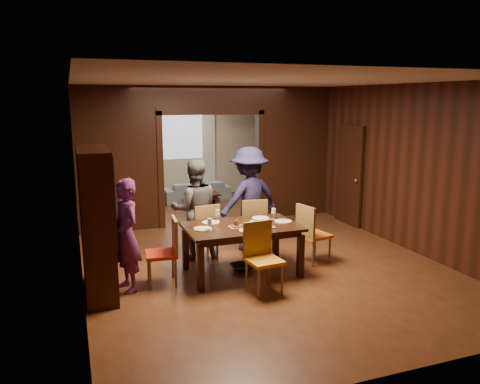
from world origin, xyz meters
name	(u,v)px	position (x,y,z in m)	size (l,w,h in m)	color
floor	(237,243)	(0.00, 0.00, 0.00)	(9.00, 9.00, 0.00)	#4F2816
ceiling	(236,83)	(0.00, 0.00, 2.90)	(5.50, 9.00, 0.02)	silver
room_walls	(208,152)	(0.00, 1.89, 1.51)	(5.52, 9.01, 2.90)	black
person_purple	(126,236)	(-2.16, -1.52, 0.79)	(0.58, 0.38, 1.58)	#60215F
person_grey	(195,209)	(-0.92, -0.50, 0.83)	(0.81, 0.63, 1.67)	#515057
person_navy	(249,199)	(0.08, -0.41, 0.91)	(1.18, 0.68, 1.83)	#1E1A41
sofa	(196,191)	(0.24, 3.85, 0.26)	(1.76, 0.69, 0.51)	#839CAC
serving_bowl	(242,220)	(-0.39, -1.35, 0.80)	(0.36, 0.36, 0.09)	black
dining_table	(242,249)	(-0.44, -1.46, 0.38)	(1.70, 1.06, 0.76)	black
coffee_table	(203,202)	(0.12, 2.78, 0.20)	(0.80, 0.50, 0.40)	black
chair_left	(161,252)	(-1.67, -1.47, 0.48)	(0.44, 0.44, 0.97)	red
chair_right	(314,233)	(0.85, -1.38, 0.48)	(0.44, 0.44, 0.97)	orange
chair_far_l	(202,232)	(-0.84, -0.68, 0.48)	(0.44, 0.44, 0.97)	orange
chair_far_r	(252,225)	(0.09, -0.55, 0.48)	(0.44, 0.44, 0.97)	#C24912
chair_near	(264,259)	(-0.40, -2.24, 0.48)	(0.44, 0.44, 0.97)	orange
hutch	(97,223)	(-2.53, -1.50, 1.00)	(0.40, 1.20, 2.00)	black
door_right	(349,175)	(2.70, 0.50, 1.05)	(0.06, 0.90, 2.10)	black
window_far	(181,134)	(0.00, 4.44, 1.70)	(1.20, 0.03, 1.30)	silver
curtain_left	(154,153)	(-0.75, 4.40, 1.25)	(0.35, 0.06, 2.40)	white
curtain_right	(209,150)	(0.75, 4.40, 1.25)	(0.35, 0.06, 2.40)	white
plate_left	(203,229)	(-1.05, -1.46, 0.77)	(0.27, 0.27, 0.01)	silver
plate_far_l	(211,222)	(-0.83, -1.15, 0.77)	(0.27, 0.27, 0.01)	white
plate_far_r	(261,218)	(-0.01, -1.17, 0.77)	(0.27, 0.27, 0.01)	silver
plate_right	(283,221)	(0.24, -1.48, 0.77)	(0.27, 0.27, 0.01)	silver
plate_near	(248,230)	(-0.45, -1.77, 0.77)	(0.27, 0.27, 0.01)	silver
platter_a	(239,226)	(-0.52, -1.56, 0.78)	(0.30, 0.20, 0.04)	gray
platter_b	(264,227)	(-0.17, -1.70, 0.78)	(0.30, 0.20, 0.04)	slate
wineglass_left	(210,224)	(-0.97, -1.56, 0.85)	(0.08, 0.08, 0.18)	silver
wineglass_far	(217,215)	(-0.71, -1.08, 0.85)	(0.08, 0.08, 0.18)	silver
wineglass_right	(274,214)	(0.16, -1.29, 0.85)	(0.08, 0.08, 0.18)	silver
tumbler	(252,225)	(-0.38, -1.75, 0.83)	(0.07, 0.07, 0.14)	silver
condiment_jar	(237,224)	(-0.55, -1.54, 0.82)	(0.08, 0.08, 0.11)	#4E2B12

